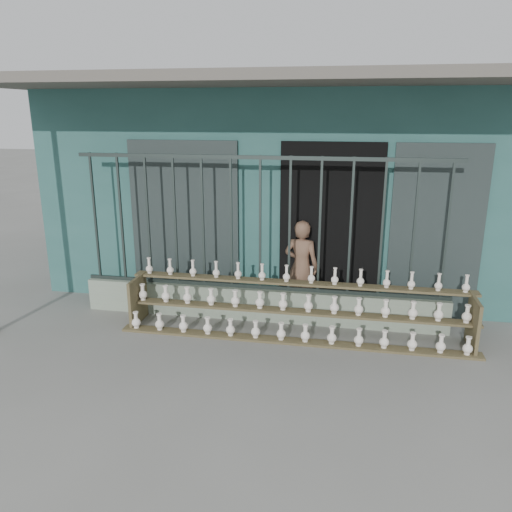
# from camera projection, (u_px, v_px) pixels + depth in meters

# --- Properties ---
(ground) EXTENTS (60.00, 60.00, 0.00)m
(ground) POSITION_uv_depth(u_px,v_px,m) (240.00, 363.00, 5.72)
(ground) COLOR slate
(workshop_building) EXTENTS (7.40, 6.60, 3.21)m
(workshop_building) POSITION_uv_depth(u_px,v_px,m) (288.00, 176.00, 9.26)
(workshop_building) COLOR #2A5A55
(workshop_building) RESTS_ON ground
(parapet_wall) EXTENTS (5.00, 0.20, 0.45)m
(parapet_wall) POSITION_uv_depth(u_px,v_px,m) (260.00, 304.00, 6.89)
(parapet_wall) COLOR gray
(parapet_wall) RESTS_ON ground
(security_fence) EXTENTS (5.00, 0.04, 1.80)m
(security_fence) POSITION_uv_depth(u_px,v_px,m) (260.00, 224.00, 6.57)
(security_fence) COLOR #283330
(security_fence) RESTS_ON parapet_wall
(shelf_rack) EXTENTS (4.50, 0.68, 0.85)m
(shelf_rack) POSITION_uv_depth(u_px,v_px,m) (296.00, 308.00, 6.36)
(shelf_rack) COLOR brown
(shelf_rack) RESTS_ON ground
(elderly_woman) EXTENTS (0.54, 0.41, 1.35)m
(elderly_woman) POSITION_uv_depth(u_px,v_px,m) (301.00, 267.00, 7.03)
(elderly_woman) COLOR brown
(elderly_woman) RESTS_ON ground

